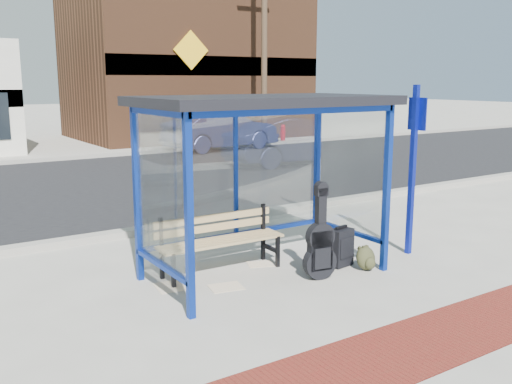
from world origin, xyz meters
TOP-DOWN VIEW (x-y plane):
  - ground at (0.00, 0.00)m, footprint 120.00×120.00m
  - brick_paver_strip at (0.00, -2.60)m, footprint 60.00×1.00m
  - curb_near at (0.00, 2.90)m, footprint 60.00×0.25m
  - street_asphalt at (0.00, 8.00)m, footprint 60.00×10.00m
  - curb_far at (0.00, 13.10)m, footprint 60.00×0.25m
  - far_sidewalk at (0.00, 15.00)m, footprint 60.00×4.00m
  - bus_shelter at (0.00, 0.07)m, footprint 3.30×1.80m
  - storefront_brown at (8.00, 18.49)m, footprint 10.00×7.08m
  - tree_right at (12.50, 22.00)m, footprint 3.60×3.60m
  - utility_pole_east at (9.00, 13.40)m, footprint 1.60×0.24m
  - bench at (-0.45, 0.46)m, footprint 1.81×0.49m
  - guitar_bag at (0.52, -0.53)m, footprint 0.47×0.20m
  - suitcase at (1.12, -0.28)m, footprint 0.37×0.27m
  - backpack at (1.30, -0.62)m, footprint 0.31×0.29m
  - sign_post at (2.41, -0.39)m, footprint 0.11×0.32m
  - newspaper_a at (-1.30, 0.27)m, footprint 0.38×0.46m
  - newspaper_b at (-0.69, -0.13)m, footprint 0.48×0.41m
  - newspaper_c at (0.20, 0.40)m, footprint 0.45×0.41m
  - parked_car at (6.59, 12.75)m, footprint 4.65×2.06m
  - fire_hydrant at (10.22, 13.76)m, footprint 0.34×0.22m

SIDE VIEW (x-z plane):
  - ground at x=0.00m, z-range 0.00..0.00m
  - street_asphalt at x=0.00m, z-range 0.00..0.00m
  - newspaper_c at x=0.20m, z-range 0.00..0.01m
  - newspaper_b at x=-0.69m, z-range 0.00..0.01m
  - newspaper_a at x=-1.30m, z-range 0.00..0.01m
  - far_sidewalk at x=0.00m, z-range 0.00..0.01m
  - brick_paver_strip at x=0.00m, z-range 0.00..0.01m
  - curb_near at x=0.00m, z-range 0.00..0.12m
  - curb_far at x=0.00m, z-range 0.00..0.12m
  - backpack at x=1.30m, z-range -0.01..0.34m
  - suitcase at x=1.12m, z-range -0.02..0.57m
  - fire_hydrant at x=10.22m, z-range 0.03..0.78m
  - guitar_bag at x=0.52m, z-range -0.17..1.08m
  - bench at x=-0.45m, z-range 0.06..0.91m
  - parked_car at x=6.59m, z-range 0.00..1.49m
  - sign_post at x=2.41m, z-range 0.16..2.71m
  - bus_shelter at x=0.00m, z-range 0.86..3.28m
  - storefront_brown at x=8.00m, z-range 0.00..6.40m
  - utility_pole_east at x=9.00m, z-range 0.11..8.11m
  - tree_right at x=12.50m, z-range 1.94..8.97m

